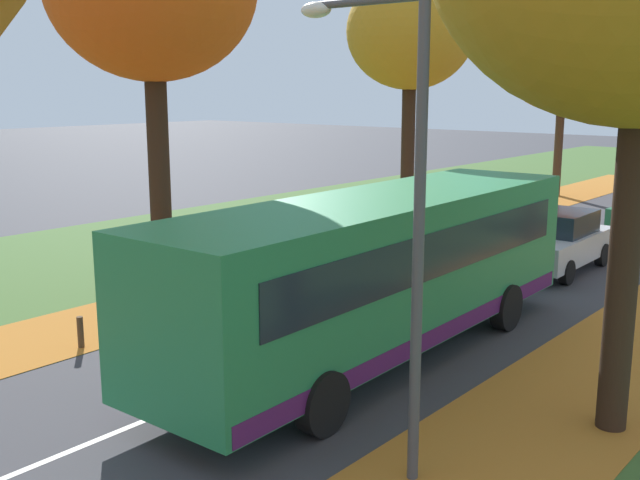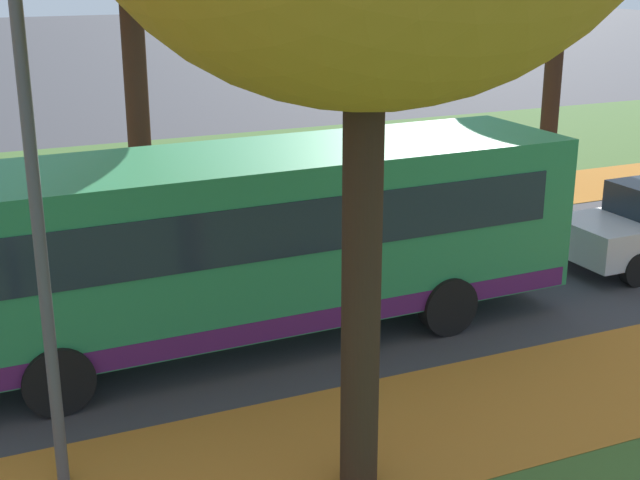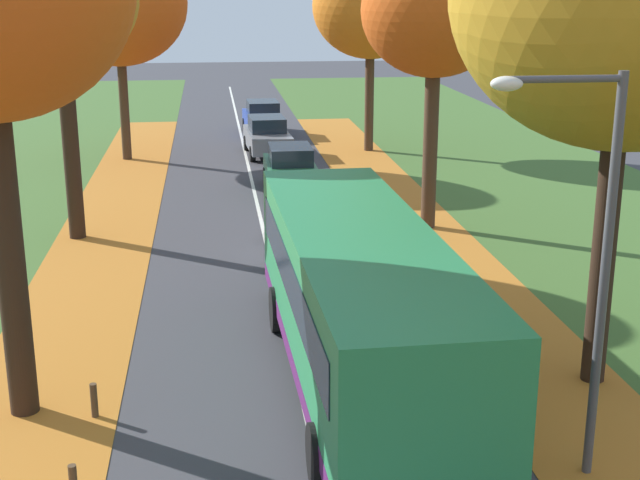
# 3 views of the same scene
# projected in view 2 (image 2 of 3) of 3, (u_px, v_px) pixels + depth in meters

# --- Properties ---
(grass_verge_left) EXTENTS (12.00, 90.00, 0.01)m
(grass_verge_left) POSITION_uv_depth(u_px,v_px,m) (411.00, 159.00, 26.52)
(grass_verge_left) COLOR #3D6028
(grass_verge_left) RESTS_ON ground
(leaf_litter_left) EXTENTS (2.80, 60.00, 0.00)m
(leaf_litter_left) POSITION_uv_depth(u_px,v_px,m) (281.00, 223.00, 20.18)
(leaf_litter_left) COLOR #B26B23
(leaf_litter_left) RESTS_ON grass_verge_left
(leaf_litter_right) EXTENTS (2.80, 60.00, 0.00)m
(leaf_litter_right) POSITION_uv_depth(u_px,v_px,m) (529.00, 400.00, 12.19)
(leaf_litter_right) COLOR #B26B23
(leaf_litter_right) RESTS_ON grass_verge_right
(road_centre_line) EXTENTS (0.12, 80.00, 0.01)m
(road_centre_line) POSITION_uv_depth(u_px,v_px,m) (630.00, 248.00, 18.52)
(road_centre_line) COLOR silver
(road_centre_line) RESTS_ON ground
(bollard_fourth) EXTENTS (0.12, 0.12, 0.62)m
(bollard_fourth) POSITION_uv_depth(u_px,v_px,m) (3.00, 260.00, 16.83)
(bollard_fourth) COLOR #4C3823
(bollard_fourth) RESTS_ON ground
(bollard_fifth) EXTENTS (0.12, 0.12, 0.62)m
(bollard_fifth) POSITION_uv_depth(u_px,v_px,m) (142.00, 242.00, 17.88)
(bollard_fifth) COLOR #4C3823
(bollard_fifth) RESTS_ON ground
(streetlamp_right) EXTENTS (1.89, 0.28, 6.00)m
(streetlamp_right) POSITION_uv_depth(u_px,v_px,m) (28.00, 160.00, 9.47)
(streetlamp_right) COLOR #47474C
(streetlamp_right) RESTS_ON ground
(bus) EXTENTS (2.83, 10.45, 2.98)m
(bus) POSITION_uv_depth(u_px,v_px,m) (250.00, 236.00, 13.68)
(bus) COLOR #237A47
(bus) RESTS_ON ground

